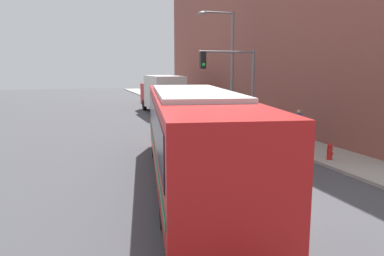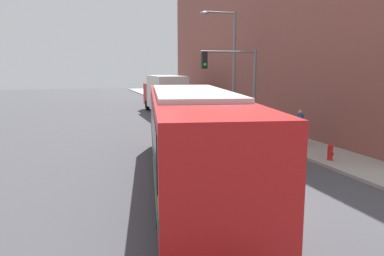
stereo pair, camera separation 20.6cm
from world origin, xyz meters
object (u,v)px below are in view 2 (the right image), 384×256
at_px(fire_hydrant, 330,152).
at_px(traffic_light_pole, 235,75).
at_px(parking_meter, 268,120).
at_px(street_lamp, 230,58).
at_px(city_bus, 191,130).
at_px(pedestrian_near_corner, 299,126).
at_px(delivery_truck, 165,93).

height_order(fire_hydrant, traffic_light_pole, traffic_light_pole).
relative_size(parking_meter, street_lamp, 0.19).
xyz_separation_m(city_bus, traffic_light_pole, (4.97, 7.69, 1.55)).
bearing_deg(traffic_light_pole, street_lamp, 71.93).
bearing_deg(pedestrian_near_corner, delivery_truck, 101.83).
bearing_deg(delivery_truck, traffic_light_pole, -83.29).
height_order(delivery_truck, parking_meter, delivery_truck).
xyz_separation_m(traffic_light_pole, parking_meter, (1.06, -1.96, -2.28)).
height_order(city_bus, delivery_truck, delivery_truck).
bearing_deg(parking_meter, fire_hydrant, -90.00).
height_order(parking_meter, pedestrian_near_corner, pedestrian_near_corner).
height_order(fire_hydrant, street_lamp, street_lamp).
height_order(city_bus, fire_hydrant, city_bus).
height_order(delivery_truck, pedestrian_near_corner, delivery_truck).
distance_m(fire_hydrant, street_lamp, 10.70).
bearing_deg(street_lamp, city_bus, -119.05).
xyz_separation_m(fire_hydrant, pedestrian_near_corner, (0.73, 3.26, 0.49)).
bearing_deg(pedestrian_near_corner, parking_meter, 113.23).
bearing_deg(fire_hydrant, traffic_light_pole, 98.68).
bearing_deg(parking_meter, pedestrian_near_corner, -66.77).
bearing_deg(fire_hydrant, delivery_truck, 97.47).
bearing_deg(street_lamp, delivery_truck, 105.97).
distance_m(street_lamp, pedestrian_near_corner, 7.55).
xyz_separation_m(city_bus, fire_hydrant, (6.03, 0.76, -1.31)).
distance_m(city_bus, traffic_light_pole, 9.29).
relative_size(traffic_light_pole, parking_meter, 3.39).
xyz_separation_m(parking_meter, pedestrian_near_corner, (0.73, -1.70, -0.09)).
distance_m(traffic_light_pole, pedestrian_near_corner, 4.72).
bearing_deg(fire_hydrant, parking_meter, 90.00).
relative_size(traffic_light_pole, pedestrian_near_corner, 2.84).
xyz_separation_m(delivery_truck, traffic_light_pole, (1.31, -11.12, 1.65)).
relative_size(city_bus, fire_hydrant, 18.56).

